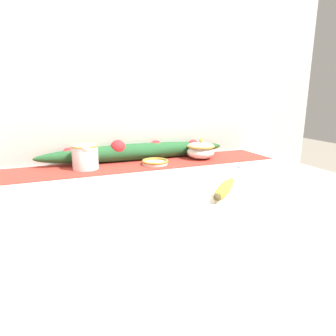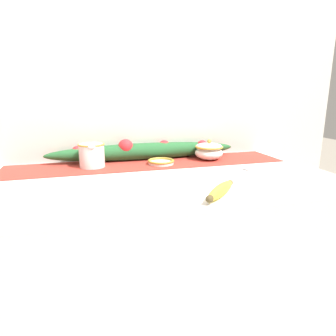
{
  "view_description": "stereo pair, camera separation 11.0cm",
  "coord_description": "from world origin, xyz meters",
  "px_view_note": "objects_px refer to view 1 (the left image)",
  "views": [
    {
      "loc": [
        -0.38,
        -1.05,
        1.19
      ],
      "look_at": [
        0.01,
        -0.06,
        0.92
      ],
      "focal_mm": 32.0,
      "sensor_mm": 36.0,
      "label": 1
    },
    {
      "loc": [
        -0.28,
        -1.08,
        1.19
      ],
      "look_at": [
        0.01,
        -0.06,
        0.92
      ],
      "focal_mm": 32.0,
      "sensor_mm": 36.0,
      "label": 2
    }
  ],
  "objects_px": {
    "small_dish": "(155,162)",
    "spoon": "(238,167)",
    "sugar_bowl": "(201,150)",
    "banana": "(224,189)",
    "cream_pitcher": "(85,156)"
  },
  "relations": [
    {
      "from": "sugar_bowl",
      "to": "small_dish",
      "type": "relative_size",
      "value": 1.12
    },
    {
      "from": "small_dish",
      "to": "banana",
      "type": "relative_size",
      "value": 0.72
    },
    {
      "from": "sugar_bowl",
      "to": "banana",
      "type": "height_order",
      "value": "sugar_bowl"
    },
    {
      "from": "small_dish",
      "to": "spoon",
      "type": "bearing_deg",
      "value": -30.35
    },
    {
      "from": "small_dish",
      "to": "spoon",
      "type": "height_order",
      "value": "small_dish"
    },
    {
      "from": "spoon",
      "to": "small_dish",
      "type": "bearing_deg",
      "value": -178.68
    },
    {
      "from": "banana",
      "to": "small_dish",
      "type": "bearing_deg",
      "value": 99.24
    },
    {
      "from": "small_dish",
      "to": "spoon",
      "type": "xyz_separation_m",
      "value": [
        0.32,
        -0.19,
        -0.01
      ]
    },
    {
      "from": "small_dish",
      "to": "cream_pitcher",
      "type": "bearing_deg",
      "value": 174.32
    },
    {
      "from": "small_dish",
      "to": "banana",
      "type": "height_order",
      "value": "banana"
    },
    {
      "from": "cream_pitcher",
      "to": "spoon",
      "type": "bearing_deg",
      "value": -19.21
    },
    {
      "from": "spoon",
      "to": "banana",
      "type": "bearing_deg",
      "value": -99.41
    },
    {
      "from": "sugar_bowl",
      "to": "spoon",
      "type": "relative_size",
      "value": 0.88
    },
    {
      "from": "cream_pitcher",
      "to": "spoon",
      "type": "relative_size",
      "value": 0.87
    },
    {
      "from": "sugar_bowl",
      "to": "banana",
      "type": "xyz_separation_m",
      "value": [
        -0.17,
        -0.49,
        -0.03
      ]
    }
  ]
}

